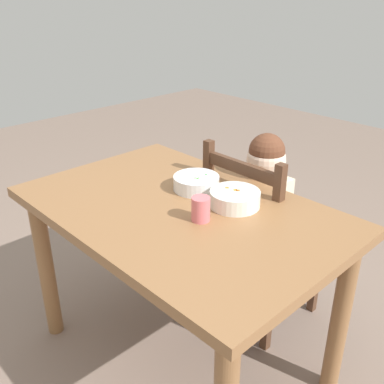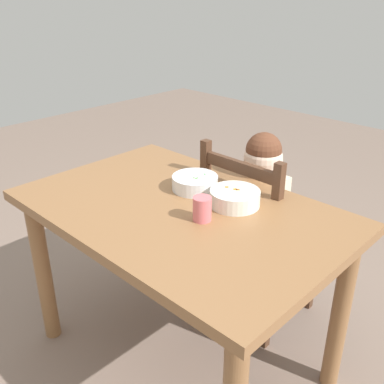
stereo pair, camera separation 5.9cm
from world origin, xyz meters
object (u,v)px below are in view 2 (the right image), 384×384
(bowl_of_carrots, at_px, (235,197))
(child_figure, at_px, (257,203))
(dining_chair, at_px, (255,237))
(bowl_of_peas, at_px, (195,182))
(dining_table, at_px, (180,233))
(drinking_cup, at_px, (202,209))
(spoon, at_px, (220,201))

(bowl_of_carrots, bearing_deg, child_figure, 109.38)
(dining_chair, distance_m, bowl_of_carrots, 0.47)
(child_figure, height_order, bowl_of_peas, child_figure)
(dining_table, xyz_separation_m, drinking_cup, (0.13, -0.02, 0.16))
(dining_table, relative_size, dining_chair, 1.37)
(child_figure, bearing_deg, bowl_of_peas, -109.38)
(dining_table, height_order, dining_chair, dining_chair)
(child_figure, bearing_deg, dining_table, -94.75)
(spoon, bearing_deg, bowl_of_carrots, 22.82)
(bowl_of_carrots, relative_size, drinking_cup, 2.15)
(dining_chair, relative_size, drinking_cup, 10.22)
(bowl_of_carrots, bearing_deg, dining_table, -132.90)
(child_figure, xyz_separation_m, bowl_of_carrots, (0.10, -0.29, 0.17))
(dining_chair, relative_size, child_figure, 0.96)
(child_figure, height_order, drinking_cup, child_figure)
(child_figure, xyz_separation_m, bowl_of_peas, (-0.10, -0.29, 0.16))
(dining_chair, xyz_separation_m, drinking_cup, (0.09, -0.47, 0.36))
(child_figure, bearing_deg, bowl_of_carrots, -70.62)
(bowl_of_peas, height_order, drinking_cup, drinking_cup)
(dining_chair, bearing_deg, bowl_of_peas, -108.99)
(spoon, bearing_deg, bowl_of_peas, 171.75)
(child_figure, distance_m, bowl_of_peas, 0.35)
(drinking_cup, bearing_deg, child_figure, 101.50)
(dining_table, bearing_deg, bowl_of_carrots, 47.10)
(spoon, bearing_deg, drinking_cup, -73.46)
(bowl_of_carrots, distance_m, drinking_cup, 0.17)
(child_figure, distance_m, bowl_of_carrots, 0.35)
(dining_chair, distance_m, child_figure, 0.18)
(dining_chair, distance_m, bowl_of_peas, 0.47)
(bowl_of_carrots, height_order, spoon, bowl_of_carrots)
(child_figure, relative_size, drinking_cup, 10.67)
(bowl_of_peas, distance_m, bowl_of_carrots, 0.21)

